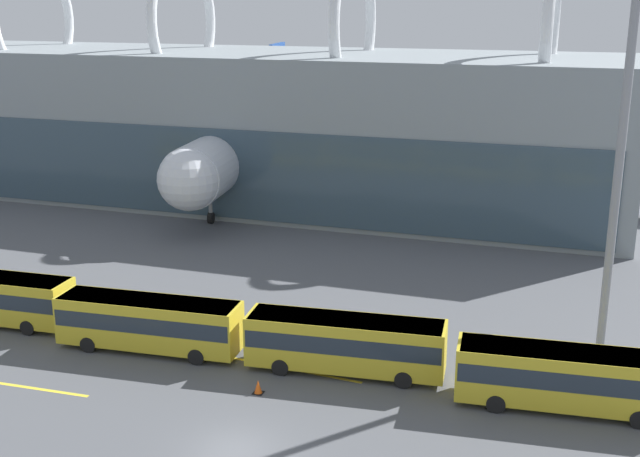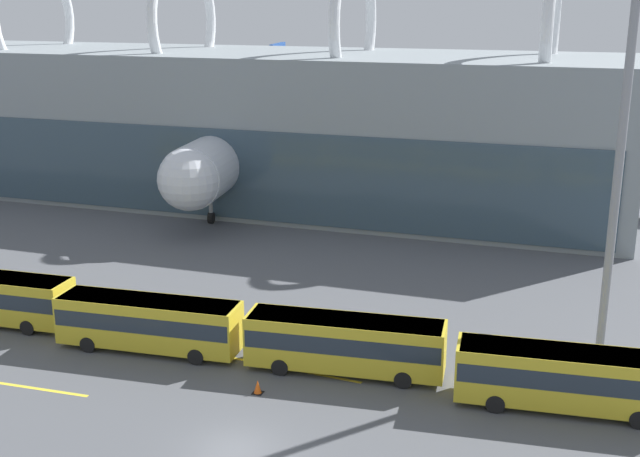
# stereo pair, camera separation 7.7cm
# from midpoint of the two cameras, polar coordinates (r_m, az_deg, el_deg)

# --- Properties ---
(ground_plane) EXTENTS (440.00, 440.00, 0.00)m
(ground_plane) POSITION_cam_midpoint_polar(r_m,az_deg,el_deg) (40.35, -6.10, -15.42)
(ground_plane) COLOR #515459
(airliner_at_gate_near) EXTENTS (40.00, 39.81, 15.62)m
(airliner_at_gate_near) POSITION_cam_midpoint_polar(r_m,az_deg,el_deg) (88.23, -5.31, 5.91)
(airliner_at_gate_near) COLOR silver
(airliner_at_gate_near) RESTS_ON ground_plane
(shuttle_bus_2) EXTENTS (11.66, 3.47, 3.32)m
(shuttle_bus_2) POSITION_cam_midpoint_polar(r_m,az_deg,el_deg) (50.61, -12.04, -6.43)
(shuttle_bus_2) COLOR gold
(shuttle_bus_2) RESTS_ON ground_plane
(shuttle_bus_3) EXTENTS (11.70, 3.72, 3.32)m
(shuttle_bus_3) POSITION_cam_midpoint_polar(r_m,az_deg,el_deg) (46.72, 1.83, -8.02)
(shuttle_bus_3) COLOR gold
(shuttle_bus_3) RESTS_ON ground_plane
(shuttle_bus_4) EXTENTS (11.69, 3.66, 3.32)m
(shuttle_bus_4) POSITION_cam_midpoint_polar(r_m,az_deg,el_deg) (44.68, 17.20, -9.96)
(shuttle_bus_4) COLOR gold
(shuttle_bus_4) RESTS_ON ground_plane
(lane_stripe_0) EXTENTS (10.22, 1.08, 0.01)m
(lane_stripe_0) POSITION_cam_midpoint_polar(r_m,az_deg,el_deg) (48.14, -2.77, -9.82)
(lane_stripe_0) COLOR yellow
(lane_stripe_0) RESTS_ON ground_plane
(lane_stripe_3) EXTENTS (9.77, 0.64, 0.01)m
(lane_stripe_3) POSITION_cam_midpoint_polar(r_m,az_deg,el_deg) (49.26, -21.04, -10.33)
(lane_stripe_3) COLOR yellow
(lane_stripe_3) RESTS_ON ground_plane
(traffic_cone_0) EXTENTS (0.58, 0.58, 0.77)m
(traffic_cone_0) POSITION_cam_midpoint_polar(r_m,az_deg,el_deg) (45.17, -4.41, -11.16)
(traffic_cone_0) COLOR black
(traffic_cone_0) RESTS_ON ground_plane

